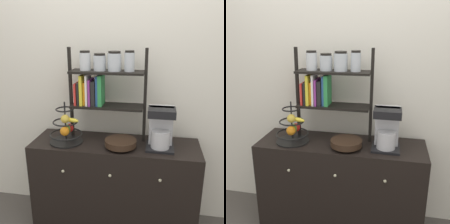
{
  "view_description": "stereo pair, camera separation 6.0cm",
  "coord_description": "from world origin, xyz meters",
  "views": [
    {
      "loc": [
        0.33,
        -1.75,
        1.68
      ],
      "look_at": [
        -0.02,
        0.22,
        1.06
      ],
      "focal_mm": 42.0,
      "sensor_mm": 36.0,
      "label": 1
    },
    {
      "loc": [
        0.39,
        -1.74,
        1.68
      ],
      "look_at": [
        -0.02,
        0.22,
        1.06
      ],
      "focal_mm": 42.0,
      "sensor_mm": 36.0,
      "label": 2
    }
  ],
  "objects": [
    {
      "name": "fruit_stand",
      "position": [
        -0.4,
        0.17,
        0.91
      ],
      "size": [
        0.27,
        0.27,
        0.35
      ],
      "color": "black",
      "rests_on": "sideboard"
    },
    {
      "name": "wooden_bowl",
      "position": [
        0.06,
        0.14,
        0.83
      ],
      "size": [
        0.25,
        0.25,
        0.07
      ],
      "color": "black",
      "rests_on": "sideboard"
    },
    {
      "name": "wall_back",
      "position": [
        0.0,
        0.48,
        1.3
      ],
      "size": [
        7.0,
        0.05,
        2.6
      ],
      "primitive_type": "cube",
      "color": "silver",
      "rests_on": "ground_plane"
    },
    {
      "name": "sideboard",
      "position": [
        0.0,
        0.22,
        0.39
      ],
      "size": [
        1.38,
        0.46,
        0.79
      ],
      "color": "black",
      "rests_on": "ground_plane"
    },
    {
      "name": "coffee_maker",
      "position": [
        0.37,
        0.2,
        0.95
      ],
      "size": [
        0.22,
        0.21,
        0.33
      ],
      "color": "black",
      "rests_on": "sideboard"
    },
    {
      "name": "shelf_hutch",
      "position": [
        -0.13,
        0.3,
        1.28
      ],
      "size": [
        0.64,
        0.2,
        0.77
      ],
      "color": "black",
      "rests_on": "sideboard"
    }
  ]
}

